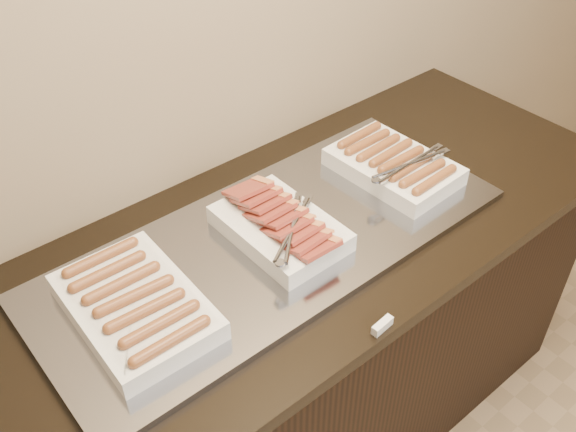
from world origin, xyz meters
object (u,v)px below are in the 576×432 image
object	(u,v)px
dish_center	(281,226)
dish_right	(395,165)
warming_tray	(274,242)
counter	(280,355)
dish_left	(135,305)

from	to	relation	value
dish_center	dish_right	distance (m)	0.41
dish_center	warming_tray	bearing A→B (deg)	165.65
counter	warming_tray	bearing A→B (deg)	180.00
warming_tray	dish_center	bearing A→B (deg)	-13.96
dish_left	dish_center	bearing A→B (deg)	0.74
counter	dish_left	world-z (taller)	dish_left
warming_tray	dish_left	size ratio (longest dim) A/B	3.22
dish_right	counter	bearing A→B (deg)	177.05
counter	dish_center	bearing A→B (deg)	-73.57
dish_center	dish_right	world-z (taller)	dish_center
counter	dish_center	world-z (taller)	dish_center
dish_right	warming_tray	bearing A→B (deg)	177.08
dish_left	dish_center	distance (m)	0.40
counter	dish_left	size ratio (longest dim) A/B	5.53
warming_tray	dish_center	distance (m)	0.05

